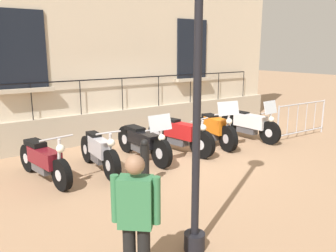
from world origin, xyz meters
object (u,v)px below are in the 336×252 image
Objects in this scene: motorcycle_orange at (216,129)px; bollard at (145,163)px; motorcycle_black at (143,142)px; motorcycle_white at (249,124)px; motorcycle_red at (180,135)px; crowd_barrier at (302,118)px; motorcycle_maroon at (44,161)px; pedestrian_standing at (136,217)px; lamppost at (199,22)px; motorcycle_silver at (99,153)px.

motorcycle_orange reaches higher than bollard.
motorcycle_white is (0.14, 3.55, 0.02)m from motorcycle_black.
motorcycle_red is 4.07m from crowd_barrier.
motorcycle_maroon is 2.08m from bollard.
motorcycle_maroon is at bearing 178.27° from pedestrian_standing.
motorcycle_red is 2.34× the size of bollard.
pedestrian_standing reaches higher than motorcycle_maroon.
lamppost is 2.15× the size of crowd_barrier.
lamppost is at bearing -45.81° from motorcycle_orange.
bollard is at bearing 146.94° from pedestrian_standing.
lamppost is at bearing -21.30° from motorcycle_black.
bollard is at bearing -30.02° from motorcycle_black.
motorcycle_maroon is 0.44× the size of lamppost.
lamppost is 2.30m from pedestrian_standing.
motorcycle_red is at bearing 137.93° from pedestrian_standing.
motorcycle_white is at bearing 106.30° from bollard.
crowd_barrier is at bearing 77.93° from motorcycle_red.
motorcycle_orange is 1.23× the size of pedestrian_standing.
motorcycle_white is at bearing 88.55° from motorcycle_maroon.
motorcycle_silver is 1.37m from bollard.
crowd_barrier is 8.14m from pedestrian_standing.
motorcycle_black reaches higher than motorcycle_red.
motorcycle_white reaches higher than motorcycle_maroon.
bollard is at bearing 15.26° from motorcycle_silver.
crowd_barrier reaches higher than motorcycle_red.
motorcycle_red is (-0.11, 2.28, 0.04)m from motorcycle_silver.
pedestrian_standing is (3.83, -1.27, 0.47)m from motorcycle_silver.
lamppost reaches higher than motorcycle_black.
pedestrian_standing is at bearing -67.76° from crowd_barrier.
motorcycle_orange reaches higher than crowd_barrier.
motorcycle_maroon is at bearing -133.35° from bollard.
motorcycle_red is 1.00× the size of crowd_barrier.
motorcycle_maroon is 5.89m from motorcycle_white.
lamppost is at bearing -15.23° from bollard.
motorcycle_white is at bearing 122.22° from pedestrian_standing.
pedestrian_standing is at bearing -33.06° from bollard.
motorcycle_red is 2.46m from motorcycle_white.
motorcycle_maroon is 4.56m from lamppost.
pedestrian_standing is at bearing -42.07° from motorcycle_red.
bollard is (1.42, -0.82, 0.03)m from motorcycle_black.
motorcycle_black is (0.01, 2.33, 0.04)m from motorcycle_maroon.
motorcycle_orange is 0.90× the size of motorcycle_white.
lamppost reaches higher than motorcycle_maroon.
motorcycle_silver is at bearing -87.36° from motorcycle_red.
pedestrian_standing reaches higher than motorcycle_white.
lamppost reaches higher than motorcycle_white.
motorcycle_red is 1.13× the size of motorcycle_orange.
motorcycle_orange is (-0.01, 3.45, 0.05)m from motorcycle_silver.
bollard is at bearing -66.65° from motorcycle_orange.
motorcycle_orange is at bearing -105.13° from crowd_barrier.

